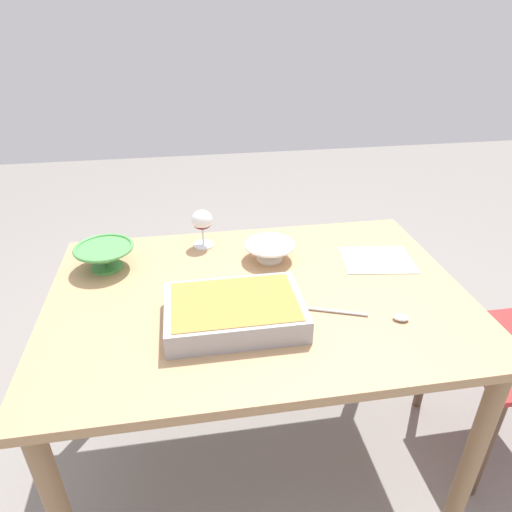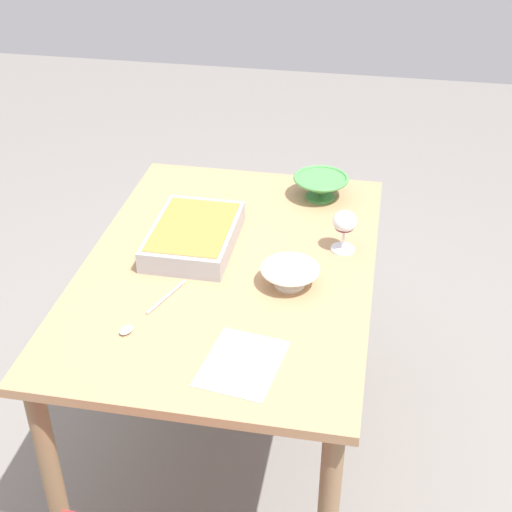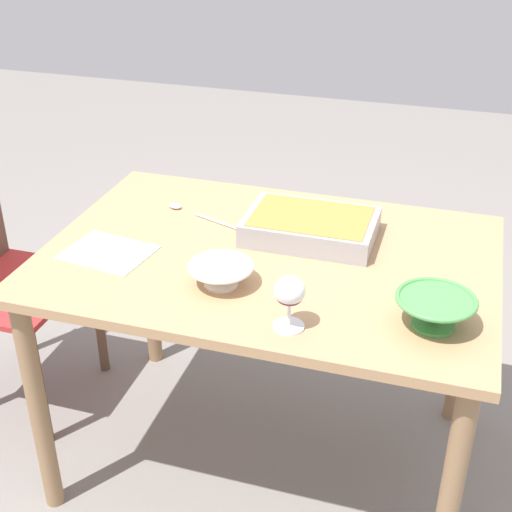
% 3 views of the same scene
% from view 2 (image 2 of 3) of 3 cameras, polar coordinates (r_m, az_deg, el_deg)
% --- Properties ---
extents(ground_plane, '(8.00, 8.00, 0.00)m').
position_cam_2_polar(ground_plane, '(2.71, -1.81, -14.28)').
color(ground_plane, gray).
extents(dining_table, '(1.25, 0.87, 0.77)m').
position_cam_2_polar(dining_table, '(2.26, -2.11, -2.75)').
color(dining_table, tan).
rests_on(dining_table, ground_plane).
extents(wine_glass, '(0.08, 0.08, 0.14)m').
position_cam_2_polar(wine_glass, '(2.24, 6.92, 2.48)').
color(wine_glass, white).
rests_on(wine_glass, dining_table).
extents(casserole_dish, '(0.37, 0.25, 0.07)m').
position_cam_2_polar(casserole_dish, '(2.28, -4.88, 1.69)').
color(casserole_dish, '#99999E').
rests_on(casserole_dish, dining_table).
extents(mixing_bowl, '(0.19, 0.19, 0.08)m').
position_cam_2_polar(mixing_bowl, '(2.55, 5.07, 5.46)').
color(mixing_bowl, '#4C994C').
rests_on(mixing_bowl, dining_table).
extents(small_bowl, '(0.17, 0.17, 0.06)m').
position_cam_2_polar(small_bowl, '(2.10, 2.67, -1.47)').
color(small_bowl, white).
rests_on(small_bowl, dining_table).
extents(serving_spoon, '(0.28, 0.12, 0.01)m').
position_cam_2_polar(serving_spoon, '(2.01, -8.88, -4.71)').
color(serving_spoon, silver).
rests_on(serving_spoon, dining_table).
extents(napkin, '(0.26, 0.22, 0.00)m').
position_cam_2_polar(napkin, '(1.85, -1.09, -8.37)').
color(napkin, '#B2CCB7').
rests_on(napkin, dining_table).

